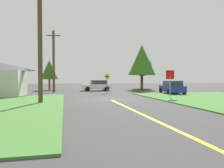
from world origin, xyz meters
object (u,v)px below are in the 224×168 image
(pine_tree_center, at_px, (49,70))
(oak_tree_right, at_px, (142,67))
(direction_sign, at_px, (107,81))
(stop_sign, at_px, (170,78))
(car_on_crossroad, at_px, (172,87))
(utility_pole_near, at_px, (40,42))
(oak_tree_left, at_px, (142,60))
(car_approaching_junction, at_px, (97,86))
(utility_pole_mid, at_px, (54,61))

(pine_tree_center, height_order, oak_tree_right, oak_tree_right)
(direction_sign, bearing_deg, stop_sign, -63.33)
(car_on_crossroad, distance_m, utility_pole_near, 16.74)
(oak_tree_left, bearing_deg, stop_sign, -100.60)
(car_approaching_junction, distance_m, pine_tree_center, 8.44)
(direction_sign, distance_m, pine_tree_center, 12.20)
(stop_sign, xyz_separation_m, car_approaching_junction, (-4.76, 14.42, -1.10))
(car_approaching_junction, distance_m, oak_tree_left, 8.65)
(car_approaching_junction, relative_size, oak_tree_left, 0.59)
(oak_tree_left, bearing_deg, direction_sign, -137.72)
(stop_sign, relative_size, utility_pole_near, 0.29)
(oak_tree_right, bearing_deg, stop_sign, -103.83)
(utility_pole_near, bearing_deg, car_on_crossroad, 25.24)
(oak_tree_left, bearing_deg, car_approaching_junction, -175.13)
(oak_tree_left, distance_m, pine_tree_center, 15.21)
(car_on_crossroad, xyz_separation_m, oak_tree_left, (-0.45, 9.35, 4.12))
(car_on_crossroad, height_order, oak_tree_right, oak_tree_right)
(car_approaching_junction, bearing_deg, oak_tree_left, -177.11)
(car_on_crossroad, bearing_deg, oak_tree_right, 0.08)
(direction_sign, distance_m, oak_tree_left, 10.18)
(car_approaching_junction, distance_m, utility_pole_mid, 7.64)
(car_on_crossroad, xyz_separation_m, direction_sign, (-7.58, 2.87, 0.82))
(stop_sign, relative_size, car_on_crossroad, 0.58)
(utility_pole_near, relative_size, utility_pole_mid, 1.09)
(direction_sign, height_order, oak_tree_right, oak_tree_right)
(car_on_crossroad, relative_size, utility_pole_near, 0.50)
(oak_tree_left, bearing_deg, car_on_crossroad, -87.24)
(utility_pole_mid, xyz_separation_m, pine_tree_center, (-0.96, 5.92, -1.00))
(car_on_crossroad, relative_size, car_approaching_junction, 1.06)
(oak_tree_left, distance_m, oak_tree_right, 6.56)
(utility_pole_near, bearing_deg, stop_sign, 6.14)
(stop_sign, xyz_separation_m, utility_pole_mid, (-11.09, 11.95, 2.39))
(car_approaching_junction, xyz_separation_m, direction_sign, (0.45, -5.84, 0.82))
(utility_pole_mid, xyz_separation_m, oak_tree_left, (13.91, 3.12, 0.62))
(car_approaching_junction, distance_m, oak_tree_right, 12.47)
(oak_tree_left, bearing_deg, utility_pole_near, -131.23)
(utility_pole_mid, distance_m, pine_tree_center, 6.08)
(utility_pole_near, bearing_deg, pine_tree_center, 91.75)
(pine_tree_center, distance_m, oak_tree_right, 17.57)
(utility_pole_near, xyz_separation_m, direction_sign, (7.15, 9.82, -3.06))
(stop_sign, bearing_deg, oak_tree_right, -104.80)
(utility_pole_near, bearing_deg, direction_sign, 53.92)
(utility_pole_near, xyz_separation_m, oak_tree_right, (16.66, 22.36, -0.51))
(oak_tree_left, relative_size, oak_tree_right, 1.23)
(stop_sign, distance_m, oak_tree_right, 21.88)
(car_approaching_junction, bearing_deg, pine_tree_center, -27.28)
(utility_pole_near, height_order, oak_tree_left, utility_pole_near)
(car_approaching_junction, bearing_deg, oak_tree_right, -148.01)
(car_on_crossroad, bearing_deg, pine_tree_center, 58.78)
(car_approaching_junction, relative_size, pine_tree_center, 0.89)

